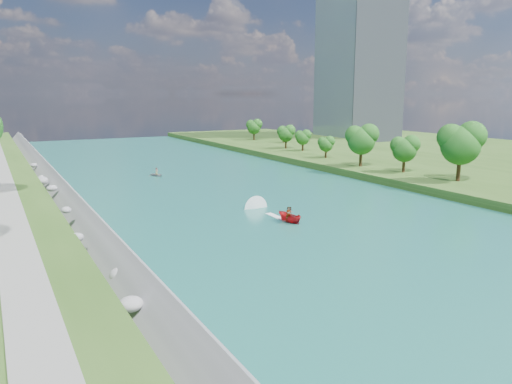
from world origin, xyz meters
TOP-DOWN VIEW (x-y plane):
  - ground at (0.00, 0.00)m, footprint 260.00×260.00m
  - river_water at (0.00, 20.00)m, footprint 55.00×240.00m
  - berm_east at (49.50, 20.00)m, footprint 44.00×240.00m
  - riprap_bank at (-25.86, 19.10)m, footprint 4.79×236.00m
  - riverside_path at (-32.50, 20.00)m, footprint 3.00×200.00m
  - office_tower at (82.50, 95.00)m, footprint 22.00×22.00m
  - trees_east at (36.72, 12.98)m, footprint 17.63×141.81m
  - motorboat at (-1.06, 8.40)m, footprint 3.60×18.74m
  - raft at (-4.91, 49.66)m, footprint 3.24×3.78m

SIDE VIEW (x-z plane):
  - ground at x=0.00m, z-range 0.00..0.00m
  - river_water at x=0.00m, z-range 0.00..0.10m
  - raft at x=-4.91m, z-range -0.35..1.32m
  - motorboat at x=-1.06m, z-range -0.37..1.75m
  - berm_east at x=49.50m, z-range 0.00..1.50m
  - riprap_bank at x=-25.86m, z-range -0.52..4.16m
  - riverside_path at x=-32.50m, z-range 3.50..3.60m
  - trees_east at x=36.72m, z-range 0.38..12.11m
  - office_tower at x=82.50m, z-range 0.00..60.00m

